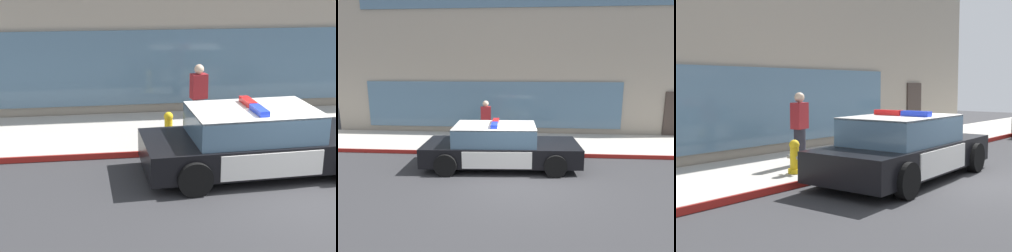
% 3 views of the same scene
% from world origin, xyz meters
% --- Properties ---
extents(ground, '(48.00, 48.00, 0.00)m').
position_xyz_m(ground, '(0.00, 0.00, 0.00)').
color(ground, '#303033').
extents(sidewalk, '(48.00, 3.15, 0.15)m').
position_xyz_m(sidewalk, '(0.00, 3.92, 0.07)').
color(sidewalk, '#B2ADA3').
rests_on(sidewalk, ground).
extents(curb_red_paint, '(28.80, 0.04, 0.14)m').
position_xyz_m(curb_red_paint, '(0.00, 2.33, 0.08)').
color(curb_red_paint, maroon).
rests_on(curb_red_paint, ground).
extents(storefront_building, '(19.51, 8.34, 8.64)m').
position_xyz_m(storefront_building, '(0.72, 9.67, 4.32)').
color(storefront_building, gray).
rests_on(storefront_building, ground).
extents(police_cruiser, '(5.01, 2.27, 1.49)m').
position_xyz_m(police_cruiser, '(-0.83, 1.22, 0.68)').
color(police_cruiser, black).
rests_on(police_cruiser, ground).
extents(fire_hydrant, '(0.34, 0.39, 0.73)m').
position_xyz_m(fire_hydrant, '(-2.48, 2.93, 0.50)').
color(fire_hydrant, gold).
rests_on(fire_hydrant, sidewalk).
extents(pedestrian_on_sidewalk, '(0.44, 0.33, 1.71)m').
position_xyz_m(pedestrian_on_sidewalk, '(-1.62, 3.64, 1.01)').
color(pedestrian_on_sidewalk, '#23232D').
rests_on(pedestrian_on_sidewalk, sidewalk).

